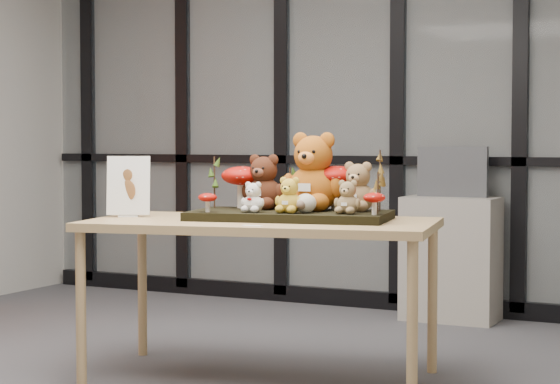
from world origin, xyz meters
The scene contains 25 objects.
floor centered at (0.00, 0.00, 0.00)m, with size 5.00×5.00×0.00m, color #525156.
room_shell centered at (0.00, 0.00, 1.68)m, with size 5.00×5.00×5.00m.
glass_partition centered at (0.00, 2.47, 1.42)m, with size 4.90×0.06×2.78m.
display_table centered at (0.55, 0.23, 0.73)m, with size 1.83×1.16×0.80m.
diorama_tray centered at (0.66, 0.31, 0.82)m, with size 0.98×0.49×0.04m, color black.
bear_pooh_yellow centered at (0.73, 0.45, 1.06)m, with size 0.33×0.30×0.43m, color #A85413, non-canonical shape.
bear_brown_medium centered at (0.47, 0.40, 0.99)m, with size 0.24×0.21×0.31m, color #401D0F, non-canonical shape.
bear_tan_back centered at (0.96, 0.47, 0.98)m, with size 0.21×0.19×0.27m, color olive, non-canonical shape.
bear_small_yellow centered at (0.71, 0.20, 0.94)m, with size 0.15×0.13×0.19m, color gold, non-canonical shape.
bear_white_bow centered at (0.53, 0.16, 0.92)m, with size 0.13×0.11×0.16m, color white, non-canonical shape.
bear_beige_small centered at (0.99, 0.27, 0.93)m, with size 0.14×0.12×0.18m, color olive, non-canonical shape.
plush_cream_hedgehog centered at (0.78, 0.23, 0.89)m, with size 0.08×0.07×0.10m, color beige, non-canonical shape.
mushroom_back_left centered at (0.33, 0.41, 0.96)m, with size 0.22×0.22×0.24m, color #980B04, non-canonical shape.
mushroom_back_right centered at (0.83, 0.50, 0.96)m, with size 0.22×0.22×0.25m, color #980B04, non-canonical shape.
mushroom_front_left centered at (0.32, 0.08, 0.89)m, with size 0.09×0.09×0.10m, color #980B04, non-canonical shape.
mushroom_front_right centered at (1.12, 0.27, 0.90)m, with size 0.10×0.10×0.12m, color #980B04, non-canonical shape.
sprig_green_far_left centered at (0.20, 0.36, 0.97)m, with size 0.05×0.05×0.27m, color #1B350C, non-canonical shape.
sprig_green_mid_left centered at (0.38, 0.44, 0.96)m, with size 0.05×0.05×0.24m, color #1B350C, non-canonical shape.
sprig_dry_far_right centered at (1.06, 0.50, 0.99)m, with size 0.05×0.05×0.31m, color brown, non-canonical shape.
sprig_dry_mid_right centered at (1.10, 0.38, 0.94)m, with size 0.05×0.05×0.20m, color brown, non-canonical shape.
sprig_green_centre centered at (0.57, 0.49, 0.95)m, with size 0.05×0.05×0.21m, color #1B350C, non-canonical shape.
sign_holder centered at (-0.17, 0.11, 0.94)m, with size 0.22×0.16×0.31m.
label_card centered at (0.66, -0.10, 0.80)m, with size 0.10×0.03×0.00m, color white.
cabinet centered at (0.90, 2.25, 0.41)m, with size 0.61×0.36×0.82m, color gray.
monitor centered at (0.90, 2.27, 0.98)m, with size 0.47×0.05×0.33m.
Camera 1 is at (2.84, -4.21, 1.20)m, focal length 65.00 mm.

